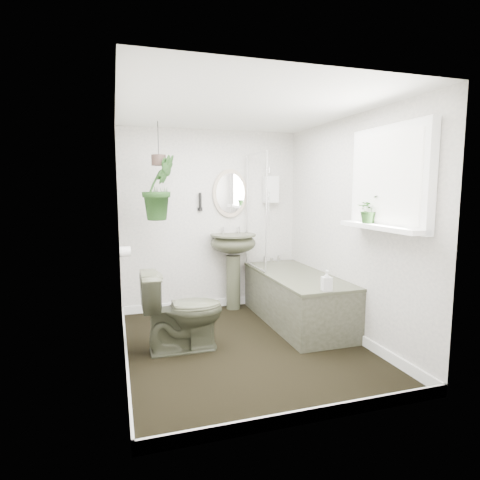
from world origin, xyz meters
name	(u,v)px	position (x,y,z in m)	size (l,w,h in m)	color
floor	(244,347)	(0.00, 0.00, -0.01)	(2.30, 2.80, 0.02)	black
ceiling	(245,107)	(0.00, 0.00, 2.31)	(2.30, 2.80, 0.02)	white
wall_back	(211,220)	(0.00, 1.41, 1.15)	(2.30, 0.02, 2.30)	silver
wall_front	(314,255)	(0.00, -1.41, 1.15)	(2.30, 0.02, 2.30)	silver
wall_left	(119,236)	(-1.16, 0.00, 1.15)	(0.02, 2.80, 2.30)	silver
wall_right	(350,228)	(1.16, 0.00, 1.15)	(0.02, 2.80, 2.30)	silver
skirting	(244,341)	(0.00, 0.00, 0.05)	(2.30, 2.80, 0.10)	white
bathtub	(296,298)	(0.80, 0.50, 0.29)	(0.72, 1.72, 0.58)	#424532
bath_screen	(256,212)	(0.47, 0.99, 1.28)	(0.04, 0.72, 1.40)	silver
shower_box	(271,189)	(0.80, 1.34, 1.55)	(0.20, 0.10, 0.35)	white
oval_mirror	(230,193)	(0.25, 1.37, 1.50)	(0.46, 0.03, 0.62)	#C2AD93
wall_sconce	(200,201)	(-0.15, 1.36, 1.40)	(0.04, 0.04, 0.22)	black
toilet_roll_holder	(125,252)	(-1.10, 0.70, 0.90)	(0.11, 0.11, 0.11)	white
window_recess	(390,178)	(1.09, -0.70, 1.65)	(0.08, 1.00, 0.90)	white
window_sill	(381,227)	(1.02, -0.70, 1.23)	(0.18, 1.00, 0.04)	white
window_blinds	(385,178)	(1.04, -0.70, 1.65)	(0.01, 0.86, 0.76)	white
toilet	(183,310)	(-0.60, 0.09, 0.39)	(0.44, 0.77, 0.79)	#424532
pedestal_sink	(233,271)	(0.25, 1.24, 0.50)	(0.58, 0.50, 0.99)	#424532
sill_plant	(369,209)	(1.02, -0.53, 1.38)	(0.23, 0.20, 0.25)	black
hanging_plant	(159,188)	(-0.70, 0.95, 1.57)	(0.40, 0.32, 0.73)	black
soap_bottle	(327,280)	(0.74, -0.29, 0.68)	(0.09, 0.09, 0.20)	#343231
hanging_pot	(159,160)	(-0.70, 0.95, 1.88)	(0.16, 0.16, 0.12)	#392923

